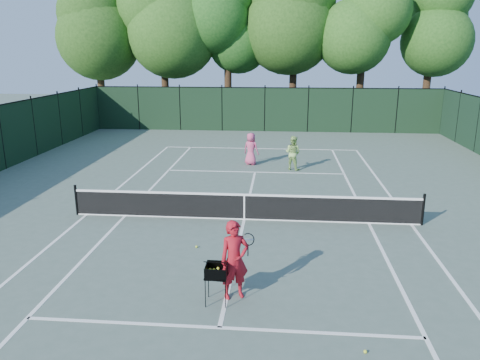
# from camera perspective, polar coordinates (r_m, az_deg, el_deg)

# --- Properties ---
(ground) EXTENTS (90.00, 90.00, 0.00)m
(ground) POSITION_cam_1_polar(r_m,az_deg,el_deg) (15.78, 0.52, -4.84)
(ground) COLOR #4C5D51
(ground) RESTS_ON ground
(sideline_doubles_left) EXTENTS (0.10, 23.77, 0.01)m
(sideline_doubles_left) POSITION_cam_1_polar(r_m,az_deg,el_deg) (17.08, -18.20, -4.03)
(sideline_doubles_left) COLOR white
(sideline_doubles_left) RESTS_ON ground
(sideline_doubles_right) EXTENTS (0.10, 23.77, 0.01)m
(sideline_doubles_right) POSITION_cam_1_polar(r_m,az_deg,el_deg) (16.32, 20.18, -5.12)
(sideline_doubles_right) COLOR white
(sideline_doubles_right) RESTS_ON ground
(sideline_singles_left) EXTENTS (0.10, 23.77, 0.01)m
(sideline_singles_left) POSITION_cam_1_polar(r_m,az_deg,el_deg) (16.59, -13.83, -4.26)
(sideline_singles_left) COLOR white
(sideline_singles_left) RESTS_ON ground
(sideline_singles_right) EXTENTS (0.10, 23.77, 0.01)m
(sideline_singles_right) POSITION_cam_1_polar(r_m,az_deg,el_deg) (16.01, 15.43, -5.11)
(sideline_singles_right) COLOR white
(sideline_singles_right) RESTS_ON ground
(baseline_far) EXTENTS (10.97, 0.10, 0.01)m
(baseline_far) POSITION_cam_1_polar(r_m,az_deg,el_deg) (27.22, 2.51, 3.85)
(baseline_far) COLOR white
(baseline_far) RESTS_ON ground
(service_line_near) EXTENTS (8.23, 0.10, 0.01)m
(service_line_near) POSITION_cam_1_polar(r_m,az_deg,el_deg) (10.05, -2.52, -17.54)
(service_line_near) COLOR white
(service_line_near) RESTS_ON ground
(service_line_far) EXTENTS (8.23, 0.10, 0.01)m
(service_line_far) POSITION_cam_1_polar(r_m,az_deg,el_deg) (21.88, 1.85, 0.98)
(service_line_far) COLOR white
(service_line_far) RESTS_ON ground
(center_service_line) EXTENTS (0.10, 12.80, 0.01)m
(center_service_line) POSITION_cam_1_polar(r_m,az_deg,el_deg) (15.78, 0.52, -4.83)
(center_service_line) COLOR white
(center_service_line) RESTS_ON ground
(tennis_net) EXTENTS (11.69, 0.09, 1.06)m
(tennis_net) POSITION_cam_1_polar(r_m,az_deg,el_deg) (15.62, 0.52, -3.20)
(tennis_net) COLOR black
(tennis_net) RESTS_ON ground
(fence_far) EXTENTS (24.00, 0.05, 3.00)m
(fence_far) POSITION_cam_1_polar(r_m,az_deg,el_deg) (33.01, 3.03, 8.53)
(fence_far) COLOR black
(fence_far) RESTS_ON ground
(tree_0) EXTENTS (6.40, 6.40, 13.14)m
(tree_0) POSITION_cam_1_polar(r_m,az_deg,el_deg) (39.01, -17.19, 18.77)
(tree_0) COLOR black
(tree_0) RESTS_ON ground
(tree_1) EXTENTS (6.80, 6.80, 13.98)m
(tree_1) POSITION_cam_1_polar(r_m,az_deg,el_deg) (38.01, -9.50, 20.12)
(tree_1) COLOR black
(tree_1) RESTS_ON ground
(tree_2) EXTENTS (6.00, 6.00, 12.40)m
(tree_2) POSITION_cam_1_polar(r_m,az_deg,el_deg) (36.86, -1.53, 18.97)
(tree_2) COLOR black
(tree_2) RESTS_ON ground
(tree_3) EXTENTS (7.00, 7.00, 14.45)m
(tree_3) POSITION_cam_1_polar(r_m,az_deg,el_deg) (37.23, 6.76, 20.81)
(tree_3) COLOR black
(tree_3) RESTS_ON ground
(tree_4) EXTENTS (6.20, 6.20, 12.97)m
(tree_4) POSITION_cam_1_polar(r_m,az_deg,el_deg) (36.91, 14.98, 19.12)
(tree_4) COLOR black
(tree_4) RESTS_ON ground
(tree_5) EXTENTS (5.80, 5.80, 12.23)m
(tree_5) POSITION_cam_1_polar(r_m,az_deg,el_deg) (38.48, 22.52, 17.69)
(tree_5) COLOR black
(tree_5) RESTS_ON ground
(coach) EXTENTS (0.82, 0.89, 1.84)m
(coach) POSITION_cam_1_polar(r_m,az_deg,el_deg) (10.71, -0.67, -9.71)
(coach) COLOR #A5121E
(coach) RESTS_ON ground
(player_pink) EXTENTS (0.92, 0.78, 1.59)m
(player_pink) POSITION_cam_1_polar(r_m,az_deg,el_deg) (23.19, 1.34, 3.83)
(player_pink) COLOR #C74670
(player_pink) RESTS_ON ground
(player_green) EXTENTS (0.98, 0.91, 1.62)m
(player_green) POSITION_cam_1_polar(r_m,az_deg,el_deg) (22.34, 6.46, 3.31)
(player_green) COLOR #94C361
(player_green) RESTS_ON ground
(ball_hopper) EXTENTS (0.52, 0.52, 0.92)m
(ball_hopper) POSITION_cam_1_polar(r_m,az_deg,el_deg) (10.54, -2.89, -11.03)
(ball_hopper) COLOR black
(ball_hopper) RESTS_ON ground
(loose_ball_near_cart) EXTENTS (0.07, 0.07, 0.07)m
(loose_ball_near_cart) POSITION_cam_1_polar(r_m,az_deg,el_deg) (9.63, 15.04, -19.55)
(loose_ball_near_cart) COLOR #C6D62B
(loose_ball_near_cart) RESTS_ON ground
(loose_ball_midcourt) EXTENTS (0.07, 0.07, 0.07)m
(loose_ball_midcourt) POSITION_cam_1_polar(r_m,az_deg,el_deg) (13.65, -5.32, -8.09)
(loose_ball_midcourt) COLOR #C5E02D
(loose_ball_midcourt) RESTS_ON ground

